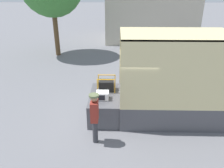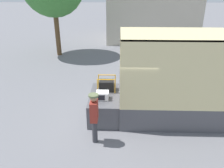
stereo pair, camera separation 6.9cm
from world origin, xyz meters
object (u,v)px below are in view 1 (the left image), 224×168
portable_generator (107,85)px  box_truck (209,93)px  worker_person (95,114)px  microwave (102,95)px

portable_generator → box_truck: bearing=-5.6°
portable_generator → worker_person: worker_person is taller
microwave → portable_generator: bearing=79.8°
box_truck → portable_generator: size_ratio=8.15×
microwave → portable_generator: (0.14, 0.78, 0.08)m
box_truck → microwave: (-4.20, -0.39, 0.05)m
portable_generator → worker_person: size_ratio=0.41×
box_truck → portable_generator: bearing=174.4°
box_truck → portable_generator: (-4.06, 0.40, 0.13)m
microwave → portable_generator: size_ratio=0.65×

